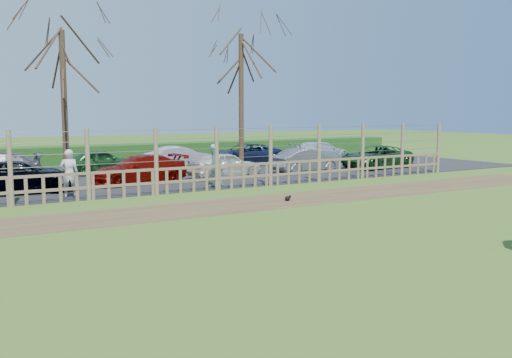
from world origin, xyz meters
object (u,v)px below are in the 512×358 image
visitor_a (69,174)px  car_11 (180,158)px  tree_right (241,69)px  visitor_b (213,165)px  car_5 (307,161)px  car_10 (101,162)px  crow (288,198)px  car_2 (19,177)px  car_13 (320,152)px  car_12 (245,154)px  tree_mid (63,69)px  car_3 (139,169)px  car_4 (225,165)px  car_6 (376,157)px

visitor_a → car_11: visitor_a is taller
tree_right → visitor_b: size_ratio=4.26×
tree_right → car_5: tree_right is taller
car_10 → car_11: same height
car_11 → crow: bearing=176.7°
car_2 → car_10: size_ratio=1.23×
tree_right → car_2: size_ratio=1.70×
crow → car_5: 8.94m
visitor_b → car_13: (10.72, 6.92, -0.26)m
car_2 → car_12: (12.88, 5.37, 0.00)m
car_2 → car_5: 13.42m
tree_mid → crow: 11.67m
tree_right → crow: bearing=-110.6°
car_3 → car_11: same height
crow → car_12: car_12 is taller
tree_right → crow: tree_right is taller
car_2 → car_11: (8.77, 5.16, 0.00)m
car_11 → car_4: bearing=-176.9°
car_6 → car_13: size_ratio=1.04×
car_10 → car_11: size_ratio=0.97×
car_3 → car_12: same height
visitor_a → tree_right: bearing=-136.8°
car_12 → visitor_a: bearing=-53.6°
crow → tree_right: bearing=69.4°
car_2 → car_10: same height
car_2 → car_6: 17.95m
visitor_b → tree_right: bearing=-140.2°
car_11 → car_12: 4.11m
crow → car_5: (5.75, 6.82, 0.54)m
tree_right → car_10: size_ratio=2.09×
crow → car_2: (-7.68, 6.63, 0.54)m
visitor_b → car_6: 11.03m
car_11 → tree_mid: bearing=113.8°
crow → car_12: bearing=66.6°
tree_right → car_6: tree_right is taller
tree_right → car_10: 8.45m
tree_mid → car_5: (11.09, -2.39, -4.23)m
visitor_b → car_10: bearing=-79.7°
visitor_a → tree_mid: bearing=-86.4°
car_10 → car_11: 4.31m
crow → car_12: size_ratio=0.06×
tree_mid → visitor_b: size_ratio=3.96×
car_2 → car_4: same height
tree_right → car_12: 5.37m
car_5 → car_6: 4.53m
tree_mid → visitor_a: (-0.98, -4.80, -3.96)m
tree_right → car_2: bearing=-164.8°
car_6 → car_12: bearing=-142.4°
visitor_b → car_5: 6.68m
tree_mid → tree_right: (9.00, 0.50, 0.37)m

